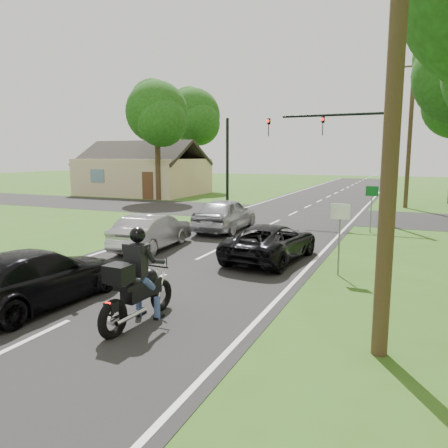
{
  "coord_description": "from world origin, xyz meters",
  "views": [
    {
      "loc": [
        6.57,
        -9.82,
        3.5
      ],
      "look_at": [
        1.03,
        3.0,
        1.3
      ],
      "focal_mm": 35.0,
      "sensor_mm": 36.0,
      "label": 1
    }
  ],
  "objects_px": {
    "silver_sedan": "(152,231)",
    "sign_green": "(372,198)",
    "traffic_signal": "(348,143)",
    "utility_pole_far": "(410,131)",
    "motorcycle_rider": "(136,286)",
    "utility_pole_near": "(396,55)",
    "dark_car_behind": "(36,277)",
    "dark_suv": "(271,242)",
    "silver_suv": "(225,214)",
    "sign_white": "(340,222)"
  },
  "relations": [
    {
      "from": "dark_car_behind",
      "to": "traffic_signal",
      "type": "relative_size",
      "value": 0.72
    },
    {
      "from": "dark_car_behind",
      "to": "sign_green",
      "type": "distance_m",
      "value": 14.9
    },
    {
      "from": "silver_sedan",
      "to": "silver_suv",
      "type": "bearing_deg",
      "value": -105.11
    },
    {
      "from": "motorcycle_rider",
      "to": "dark_suv",
      "type": "xyz_separation_m",
      "value": [
        0.89,
        6.54,
        -0.19
      ]
    },
    {
      "from": "motorcycle_rider",
      "to": "silver_sedan",
      "type": "bearing_deg",
      "value": 122.83
    },
    {
      "from": "dark_suv",
      "to": "silver_sedan",
      "type": "height_order",
      "value": "silver_sedan"
    },
    {
      "from": "motorcycle_rider",
      "to": "utility_pole_near",
      "type": "relative_size",
      "value": 0.24
    },
    {
      "from": "silver_suv",
      "to": "utility_pole_far",
      "type": "xyz_separation_m",
      "value": [
        7.57,
        13.29,
        4.3
      ]
    },
    {
      "from": "silver_sedan",
      "to": "traffic_signal",
      "type": "relative_size",
      "value": 0.64
    },
    {
      "from": "traffic_signal",
      "to": "sign_green",
      "type": "distance_m",
      "value": 4.24
    },
    {
      "from": "motorcycle_rider",
      "to": "traffic_signal",
      "type": "relative_size",
      "value": 0.38
    },
    {
      "from": "dark_suv",
      "to": "sign_white",
      "type": "relative_size",
      "value": 2.08
    },
    {
      "from": "dark_suv",
      "to": "motorcycle_rider",
      "type": "bearing_deg",
      "value": 88.03
    },
    {
      "from": "dark_suv",
      "to": "utility_pole_near",
      "type": "bearing_deg",
      "value": 128.61
    },
    {
      "from": "utility_pole_far",
      "to": "utility_pole_near",
      "type": "bearing_deg",
      "value": -90.0
    },
    {
      "from": "dark_suv",
      "to": "sign_green",
      "type": "bearing_deg",
      "value": -104.5
    },
    {
      "from": "dark_suv",
      "to": "utility_pole_near",
      "type": "distance_m",
      "value": 8.42
    },
    {
      "from": "traffic_signal",
      "to": "motorcycle_rider",
      "type": "bearing_deg",
      "value": -96.55
    },
    {
      "from": "dark_suv",
      "to": "dark_car_behind",
      "type": "height_order",
      "value": "dark_car_behind"
    },
    {
      "from": "traffic_signal",
      "to": "utility_pole_near",
      "type": "height_order",
      "value": "utility_pole_near"
    },
    {
      "from": "utility_pole_far",
      "to": "sign_green",
      "type": "distance_m",
      "value": 11.63
    },
    {
      "from": "motorcycle_rider",
      "to": "sign_white",
      "type": "height_order",
      "value": "sign_white"
    },
    {
      "from": "traffic_signal",
      "to": "utility_pole_far",
      "type": "height_order",
      "value": "utility_pole_far"
    },
    {
      "from": "utility_pole_near",
      "to": "sign_white",
      "type": "xyz_separation_m",
      "value": [
        -1.5,
        4.98,
        -3.49
      ]
    },
    {
      "from": "silver_sedan",
      "to": "dark_car_behind",
      "type": "bearing_deg",
      "value": 94.14
    },
    {
      "from": "utility_pole_far",
      "to": "dark_car_behind",
      "type": "bearing_deg",
      "value": -107.19
    },
    {
      "from": "silver_sedan",
      "to": "sign_green",
      "type": "relative_size",
      "value": 1.92
    },
    {
      "from": "motorcycle_rider",
      "to": "traffic_signal",
      "type": "xyz_separation_m",
      "value": [
        1.9,
        16.54,
        3.32
      ]
    },
    {
      "from": "utility_pole_near",
      "to": "sign_green",
      "type": "relative_size",
      "value": 4.71
    },
    {
      "from": "dark_car_behind",
      "to": "utility_pole_near",
      "type": "height_order",
      "value": "utility_pole_near"
    },
    {
      "from": "silver_suv",
      "to": "dark_car_behind",
      "type": "xyz_separation_m",
      "value": [
        -0.01,
        -11.21,
        -0.1
      ]
    },
    {
      "from": "dark_car_behind",
      "to": "dark_suv",
      "type": "bearing_deg",
      "value": -117.02
    },
    {
      "from": "traffic_signal",
      "to": "utility_pole_far",
      "type": "xyz_separation_m",
      "value": [
        2.86,
        8.0,
        0.95
      ]
    },
    {
      "from": "silver_sedan",
      "to": "utility_pole_far",
      "type": "distance_m",
      "value": 20.47
    },
    {
      "from": "dark_car_behind",
      "to": "sign_green",
      "type": "height_order",
      "value": "sign_green"
    },
    {
      "from": "utility_pole_near",
      "to": "sign_white",
      "type": "relative_size",
      "value": 4.71
    },
    {
      "from": "traffic_signal",
      "to": "utility_pole_near",
      "type": "distance_m",
      "value": 16.28
    },
    {
      "from": "silver_sedan",
      "to": "dark_car_behind",
      "type": "relative_size",
      "value": 0.89
    },
    {
      "from": "silver_sedan",
      "to": "sign_green",
      "type": "xyz_separation_m",
      "value": [
        7.2,
        7.07,
        0.91
      ]
    },
    {
      "from": "dark_suv",
      "to": "utility_pole_far",
      "type": "relative_size",
      "value": 0.44
    },
    {
      "from": "silver_sedan",
      "to": "traffic_signal",
      "type": "bearing_deg",
      "value": -123.29
    },
    {
      "from": "sign_green",
      "to": "traffic_signal",
      "type": "bearing_deg",
      "value": 117.38
    },
    {
      "from": "silver_suv",
      "to": "dark_car_behind",
      "type": "height_order",
      "value": "silver_suv"
    },
    {
      "from": "motorcycle_rider",
      "to": "utility_pole_far",
      "type": "relative_size",
      "value": 0.24
    },
    {
      "from": "dark_suv",
      "to": "traffic_signal",
      "type": "distance_m",
      "value": 10.64
    },
    {
      "from": "motorcycle_rider",
      "to": "sign_green",
      "type": "bearing_deg",
      "value": 78.33
    },
    {
      "from": "silver_suv",
      "to": "sign_green",
      "type": "distance_m",
      "value": 6.71
    },
    {
      "from": "utility_pole_near",
      "to": "silver_suv",
      "type": "bearing_deg",
      "value": 125.23
    },
    {
      "from": "utility_pole_far",
      "to": "sign_green",
      "type": "height_order",
      "value": "utility_pole_far"
    },
    {
      "from": "motorcycle_rider",
      "to": "silver_suv",
      "type": "xyz_separation_m",
      "value": [
        -2.81,
        11.26,
        -0.03
      ]
    }
  ]
}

